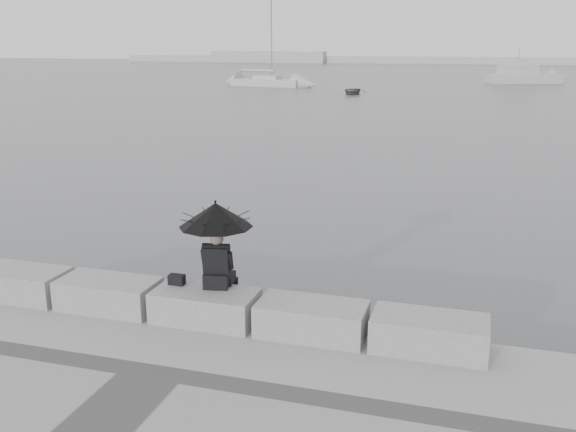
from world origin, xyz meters
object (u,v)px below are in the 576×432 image
(seated_person, at_px, (216,225))
(motor_cruiser, at_px, (524,76))
(sailboat_left, at_px, (268,82))
(dinghy, at_px, (352,91))

(seated_person, xyz_separation_m, motor_cruiser, (8.31, 76.37, -1.11))
(seated_person, bearing_deg, motor_cruiser, 73.30)
(motor_cruiser, bearing_deg, sailboat_left, -176.06)
(sailboat_left, bearing_deg, dinghy, -24.99)
(motor_cruiser, relative_size, dinghy, 2.60)
(sailboat_left, xyz_separation_m, motor_cruiser, (28.26, 14.45, 0.38))
(dinghy, bearing_deg, motor_cruiser, 53.38)
(seated_person, height_order, motor_cruiser, motor_cruiser)
(seated_person, xyz_separation_m, sailboat_left, (-19.95, 61.91, -1.49))
(seated_person, distance_m, motor_cruiser, 76.83)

